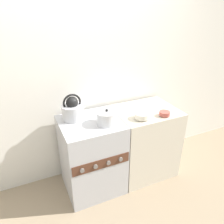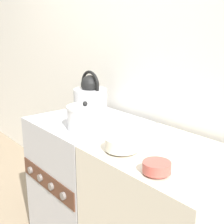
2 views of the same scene
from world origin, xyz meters
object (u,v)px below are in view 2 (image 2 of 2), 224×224
(kettle, at_px, (91,97))
(enamel_bowl, at_px, (122,144))
(cooking_pot, at_px, (85,117))
(stove, at_px, (88,182))
(small_ceramic_bowl, at_px, (157,167))

(kettle, bearing_deg, enamel_bowl, -24.11)
(kettle, xyz_separation_m, cooking_pot, (0.28, -0.24, -0.04))
(stove, relative_size, kettle, 3.05)
(stove, bearing_deg, enamel_bowl, -17.42)
(kettle, distance_m, small_ceramic_bowl, 0.98)
(kettle, relative_size, enamel_bowl, 1.79)
(stove, xyz_separation_m, enamel_bowl, (0.52, -0.16, 0.47))
(cooking_pot, relative_size, enamel_bowl, 1.34)
(enamel_bowl, bearing_deg, kettle, 155.89)
(stove, xyz_separation_m, kettle, (-0.14, 0.13, 0.54))
(cooking_pot, height_order, enamel_bowl, cooking_pot)
(kettle, xyz_separation_m, small_ceramic_bowl, (0.92, -0.34, -0.08))
(cooking_pot, bearing_deg, stove, 143.07)
(stove, distance_m, small_ceramic_bowl, 0.93)
(stove, distance_m, enamel_bowl, 0.72)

